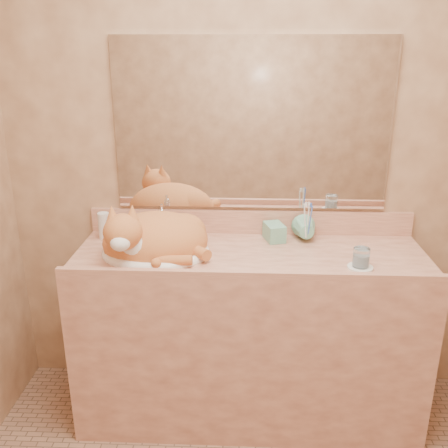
{
  "coord_description": "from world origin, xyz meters",
  "views": [
    {
      "loc": [
        -0.03,
        -1.37,
        1.73
      ],
      "look_at": [
        -0.12,
        0.7,
        1.0
      ],
      "focal_mm": 40.0,
      "sensor_mm": 36.0,
      "label": 1
    }
  ],
  "objects_px": {
    "sink_basin": "(155,238)",
    "cat": "(152,236)",
    "soap_dispenser": "(279,226)",
    "water_glass": "(361,258)",
    "toothbrush_cup": "(307,234)",
    "vanity_counter": "(249,334)"
  },
  "relations": [
    {
      "from": "cat",
      "to": "toothbrush_cup",
      "type": "height_order",
      "value": "cat"
    },
    {
      "from": "cat",
      "to": "water_glass",
      "type": "distance_m",
      "value": 0.91
    },
    {
      "from": "soap_dispenser",
      "to": "water_glass",
      "type": "relative_size",
      "value": 2.25
    },
    {
      "from": "soap_dispenser",
      "to": "toothbrush_cup",
      "type": "relative_size",
      "value": 1.58
    },
    {
      "from": "soap_dispenser",
      "to": "toothbrush_cup",
      "type": "bearing_deg",
      "value": -11.77
    },
    {
      "from": "sink_basin",
      "to": "soap_dispenser",
      "type": "distance_m",
      "value": 0.58
    },
    {
      "from": "sink_basin",
      "to": "soap_dispenser",
      "type": "bearing_deg",
      "value": 16.02
    },
    {
      "from": "vanity_counter",
      "to": "soap_dispenser",
      "type": "xyz_separation_m",
      "value": [
        0.13,
        0.11,
        0.52
      ]
    },
    {
      "from": "vanity_counter",
      "to": "sink_basin",
      "type": "height_order",
      "value": "sink_basin"
    },
    {
      "from": "vanity_counter",
      "to": "water_glass",
      "type": "bearing_deg",
      "value": -17.41
    },
    {
      "from": "vanity_counter",
      "to": "toothbrush_cup",
      "type": "xyz_separation_m",
      "value": [
        0.27,
        0.12,
        0.48
      ]
    },
    {
      "from": "vanity_counter",
      "to": "water_glass",
      "type": "height_order",
      "value": "water_glass"
    },
    {
      "from": "sink_basin",
      "to": "water_glass",
      "type": "relative_size",
      "value": 5.85
    },
    {
      "from": "cat",
      "to": "vanity_counter",
      "type": "bearing_deg",
      "value": -7.65
    },
    {
      "from": "sink_basin",
      "to": "cat",
      "type": "xyz_separation_m",
      "value": [
        -0.01,
        -0.01,
        0.01
      ]
    },
    {
      "from": "toothbrush_cup",
      "to": "sink_basin",
      "type": "bearing_deg",
      "value": -168.37
    },
    {
      "from": "cat",
      "to": "soap_dispenser",
      "type": "bearing_deg",
      "value": 2.4
    },
    {
      "from": "cat",
      "to": "water_glass",
      "type": "relative_size",
      "value": 5.89
    },
    {
      "from": "cat",
      "to": "soap_dispenser",
      "type": "xyz_separation_m",
      "value": [
        0.58,
        0.14,
        0.01
      ]
    },
    {
      "from": "sink_basin",
      "to": "cat",
      "type": "bearing_deg",
      "value": -141.88
    },
    {
      "from": "sink_basin",
      "to": "vanity_counter",
      "type": "bearing_deg",
      "value": 5.4
    },
    {
      "from": "sink_basin",
      "to": "toothbrush_cup",
      "type": "relative_size",
      "value": 4.1
    }
  ]
}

